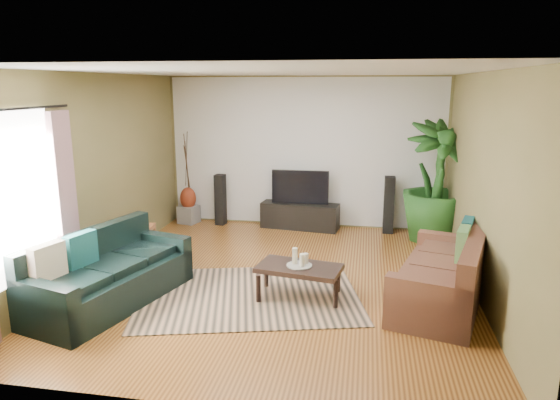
% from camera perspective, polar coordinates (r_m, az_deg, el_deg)
% --- Properties ---
extents(floor, '(5.50, 5.50, 0.00)m').
position_cam_1_polar(floor, '(6.74, -0.30, -9.11)').
color(floor, '#9B6128').
rests_on(floor, ground).
extents(ceiling, '(5.50, 5.50, 0.00)m').
position_cam_1_polar(ceiling, '(6.24, -0.33, 14.50)').
color(ceiling, white).
rests_on(ceiling, ground).
extents(wall_back, '(5.00, 0.00, 5.00)m').
position_cam_1_polar(wall_back, '(9.04, 2.82, 5.45)').
color(wall_back, olive).
rests_on(wall_back, ground).
extents(wall_front, '(5.00, 0.00, 5.00)m').
position_cam_1_polar(wall_front, '(3.76, -7.85, -5.54)').
color(wall_front, olive).
rests_on(wall_front, ground).
extents(wall_left, '(0.00, 5.50, 5.50)m').
position_cam_1_polar(wall_left, '(7.22, -20.24, 2.74)').
color(wall_left, olive).
rests_on(wall_left, ground).
extents(wall_right, '(0.00, 5.50, 5.50)m').
position_cam_1_polar(wall_right, '(6.41, 22.27, 1.34)').
color(wall_right, olive).
rests_on(wall_right, ground).
extents(backwall_panel, '(4.90, 0.00, 4.90)m').
position_cam_1_polar(backwall_panel, '(9.03, 2.81, 5.45)').
color(backwall_panel, white).
rests_on(backwall_panel, ground).
extents(window_pane, '(0.00, 1.80, 1.80)m').
position_cam_1_polar(window_pane, '(5.90, -27.82, 0.37)').
color(window_pane, white).
rests_on(window_pane, ground).
extents(curtain_far, '(0.08, 0.35, 2.20)m').
position_cam_1_polar(curtain_far, '(6.52, -23.27, -0.36)').
color(curtain_far, gray).
rests_on(curtain_far, ground).
extents(curtain_rod, '(0.03, 1.90, 0.03)m').
position_cam_1_polar(curtain_rod, '(5.77, -28.37, 9.11)').
color(curtain_rod, black).
rests_on(curtain_rod, ground).
extents(sofa_left, '(1.39, 2.21, 0.85)m').
position_cam_1_polar(sofa_left, '(6.25, -18.83, -7.48)').
color(sofa_left, black).
rests_on(sofa_left, floor).
extents(sofa_right, '(1.38, 2.12, 0.85)m').
position_cam_1_polar(sofa_right, '(6.23, 17.96, -7.47)').
color(sofa_right, '#563224').
rests_on(sofa_right, floor).
extents(area_rug, '(3.05, 2.49, 0.01)m').
position_cam_1_polar(area_rug, '(6.28, -3.57, -10.79)').
color(area_rug, tan).
rests_on(area_rug, floor).
extents(coffee_table, '(1.08, 0.71, 0.41)m').
position_cam_1_polar(coffee_table, '(6.15, 2.20, -9.31)').
color(coffee_table, black).
rests_on(coffee_table, floor).
extents(candle_tray, '(0.31, 0.31, 0.01)m').
position_cam_1_polar(candle_tray, '(6.07, 2.22, -7.47)').
color(candle_tray, gray).
rests_on(candle_tray, coffee_table).
extents(candle_tall, '(0.06, 0.06, 0.20)m').
position_cam_1_polar(candle_tall, '(6.07, 1.70, -6.40)').
color(candle_tall, beige).
rests_on(candle_tall, candle_tray).
extents(candle_mid, '(0.06, 0.06, 0.15)m').
position_cam_1_polar(candle_mid, '(6.00, 2.56, -6.87)').
color(candle_mid, beige).
rests_on(candle_mid, candle_tray).
extents(candle_short, '(0.06, 0.06, 0.13)m').
position_cam_1_polar(candle_short, '(6.10, 2.96, -6.69)').
color(candle_short, beige).
rests_on(candle_short, candle_tray).
extents(tv_stand, '(1.43, 0.59, 0.46)m').
position_cam_1_polar(tv_stand, '(9.02, 2.30, -1.81)').
color(tv_stand, black).
rests_on(tv_stand, floor).
extents(television, '(1.02, 0.06, 0.60)m').
position_cam_1_polar(television, '(8.90, 2.33, 1.50)').
color(television, black).
rests_on(television, tv_stand).
extents(speaker_left, '(0.19, 0.21, 0.94)m').
position_cam_1_polar(speaker_left, '(9.27, -6.82, 0.04)').
color(speaker_left, black).
rests_on(speaker_left, floor).
extents(speaker_right, '(0.18, 0.20, 1.00)m').
position_cam_1_polar(speaker_right, '(8.89, 12.33, -0.54)').
color(speaker_right, black).
rests_on(speaker_right, floor).
extents(potted_plant, '(1.48, 1.48, 1.99)m').
position_cam_1_polar(potted_plant, '(8.55, 17.44, 2.03)').
color(potted_plant, '#1B4818').
rests_on(potted_plant, floor).
extents(plant_pot, '(0.37, 0.37, 0.29)m').
position_cam_1_polar(plant_pot, '(8.75, 17.06, -3.46)').
color(plant_pot, black).
rests_on(plant_pot, floor).
extents(pedestal, '(0.39, 0.39, 0.32)m').
position_cam_1_polar(pedestal, '(9.54, -10.38, -1.62)').
color(pedestal, gray).
rests_on(pedestal, floor).
extents(vase, '(0.30, 0.30, 0.41)m').
position_cam_1_polar(vase, '(9.47, -10.46, 0.20)').
color(vase, maroon).
rests_on(vase, pedestal).
extents(side_table, '(0.58, 0.58, 0.54)m').
position_cam_1_polar(side_table, '(7.55, -16.28, -5.00)').
color(side_table, brown).
rests_on(side_table, floor).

